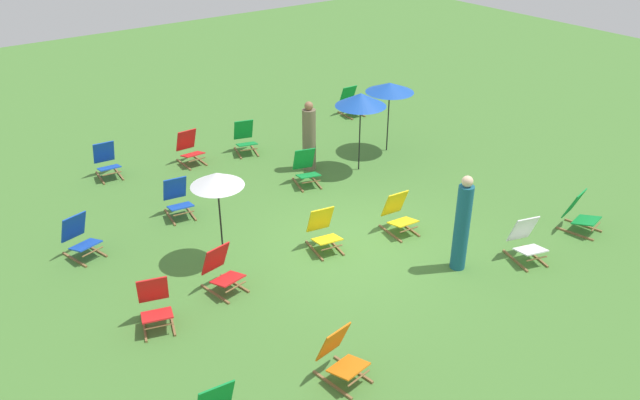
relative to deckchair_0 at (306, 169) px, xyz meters
The scene contains 20 objects.
ground_plane 2.95m from the deckchair_0, 105.66° to the right, with size 40.00×40.00×0.00m, color #477A33.
deckchair_0 is the anchor object (origin of this frame).
deckchair_2 5.19m from the deckchair_0, 73.43° to the right, with size 0.67×0.86×0.83m.
deckchair_3 5.14m from the deckchair_0, behind, with size 0.66×0.86×0.83m.
deckchair_4 3.09m from the deckchair_0, 122.00° to the left, with size 0.49×0.77×0.83m.
deckchair_5 4.69m from the deckchair_0, 138.95° to the left, with size 0.54×0.80×0.83m.
deckchair_6 2.80m from the deckchair_0, 118.34° to the right, with size 0.61×0.83×0.83m.
deckchair_7 2.84m from the deckchair_0, 84.80° to the right, with size 0.55×0.80×0.83m.
deckchair_8 5.88m from the deckchair_0, 57.13° to the right, with size 0.63×0.85×0.83m.
deckchair_9 4.32m from the deckchair_0, 144.75° to the right, with size 0.61×0.83×0.83m.
deckchair_10 6.26m from the deckchair_0, 120.67° to the right, with size 0.59×0.82×0.83m.
deckchair_11 4.69m from the deckchair_0, 38.77° to the left, with size 0.51×0.78×0.83m.
deckchair_12 5.53m from the deckchair_0, 150.76° to the right, with size 0.68×0.87×0.83m.
deckchair_13 3.03m from the deckchair_0, behind, with size 0.58×0.82×0.83m.
deckchair_14 2.40m from the deckchair_0, 95.03° to the left, with size 0.67×0.86×0.83m.
umbrella_0 3.07m from the deckchair_0, ahead, with size 1.20×1.20×1.79m.
umbrella_1 2.01m from the deckchair_0, ahead, with size 1.19×1.19×1.91m.
umbrella_2 3.73m from the deckchair_0, 151.32° to the right, with size 0.96×0.96×1.78m.
person_0 0.91m from the deckchair_0, 49.38° to the left, with size 0.45×0.45×1.69m.
person_1 4.49m from the deckchair_0, 86.81° to the right, with size 0.39×0.39×1.85m.
Camera 1 is at (-6.69, -7.92, 6.54)m, focal length 35.50 mm.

